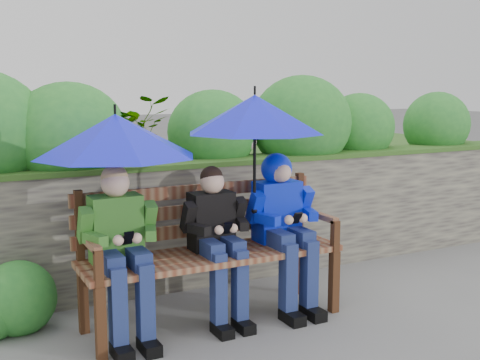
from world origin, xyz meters
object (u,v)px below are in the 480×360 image
park_bench (209,243)px  umbrella_left (116,136)px  boy_right (283,217)px  boy_middle (217,234)px  umbrella_right (255,114)px  boy_left (121,243)px

park_bench → umbrella_left: 1.01m
boy_right → umbrella_left: 1.36m
boy_right → umbrella_left: (-1.20, 0.06, 0.63)m
boy_middle → boy_right: size_ratio=0.95×
boy_middle → boy_right: (0.53, 0.01, 0.07)m
umbrella_left → umbrella_right: size_ratio=1.07×
boy_right → park_bench: bearing=172.5°
boy_left → umbrella_right: umbrella_right is taller
park_bench → umbrella_right: bearing=-10.5°
boy_left → boy_right: size_ratio=0.99×
park_bench → boy_right: (0.56, -0.07, 0.14)m
umbrella_left → umbrella_right: (0.97, -0.04, 0.12)m
boy_middle → umbrella_right: bearing=3.7°
park_bench → umbrella_left: bearing=-178.5°
boy_middle → umbrella_right: umbrella_right is taller
boy_middle → umbrella_right: size_ratio=1.12×
boy_left → umbrella_left: 0.68m
park_bench → boy_middle: boy_middle is taller
umbrella_left → boy_middle: bearing=-5.4°
boy_right → boy_left: bearing=-179.4°
boy_right → boy_middle: bearing=-179.3°
boy_right → umbrella_right: (-0.23, 0.01, 0.75)m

